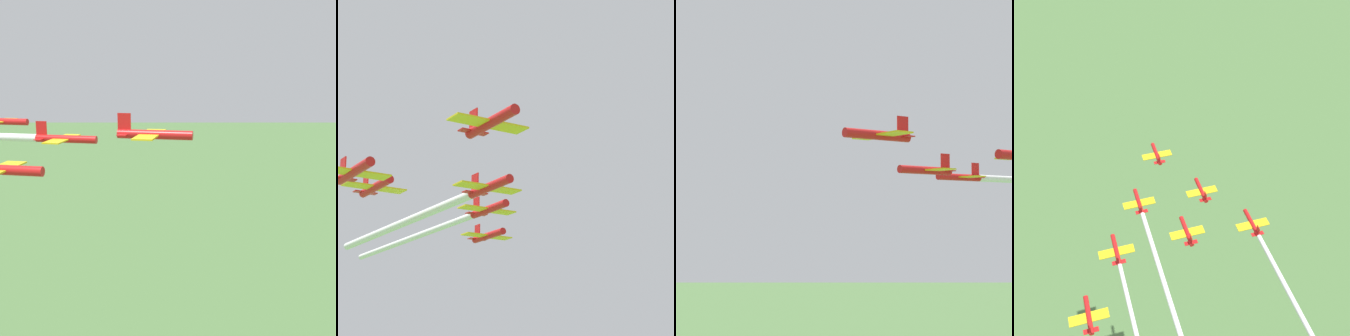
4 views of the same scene
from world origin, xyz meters
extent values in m
cylinder|color=red|center=(45.47, 55.99, 113.02)|extent=(1.78, 10.17, 1.24)
cube|color=yellow|center=(45.50, 55.32, 113.02)|extent=(9.57, 3.20, 0.20)
cube|color=red|center=(45.69, 51.84, 114.56)|extent=(0.25, 1.80, 2.47)
cube|color=red|center=(45.69, 51.84, 113.02)|extent=(3.66, 1.43, 0.13)
cylinder|color=red|center=(56.09, 39.97, 109.72)|extent=(1.78, 10.17, 1.24)
cube|color=yellow|center=(56.12, 39.30, 109.72)|extent=(9.57, 3.20, 0.20)
cube|color=red|center=(56.31, 35.82, 111.26)|extent=(0.25, 1.80, 2.47)
cube|color=red|center=(56.31, 35.82, 109.72)|extent=(3.66, 1.43, 0.13)
cylinder|color=red|center=(66.71, 23.95, 109.65)|extent=(1.78, 10.17, 1.24)
cube|color=yellow|center=(66.74, 23.27, 109.65)|extent=(9.57, 3.20, 0.20)
cube|color=red|center=(66.93, 19.79, 111.20)|extent=(0.25, 1.80, 2.47)
cube|color=red|center=(66.93, 19.79, 109.65)|extent=(3.66, 1.43, 0.13)
camera|label=1|loc=(104.73, 71.98, 122.14)|focal=50.00mm
camera|label=2|loc=(85.28, 131.51, 83.14)|focal=85.00mm
camera|label=3|loc=(-23.20, 102.46, 102.84)|focal=70.00mm
camera|label=4|loc=(26.96, -56.31, 211.47)|focal=50.00mm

